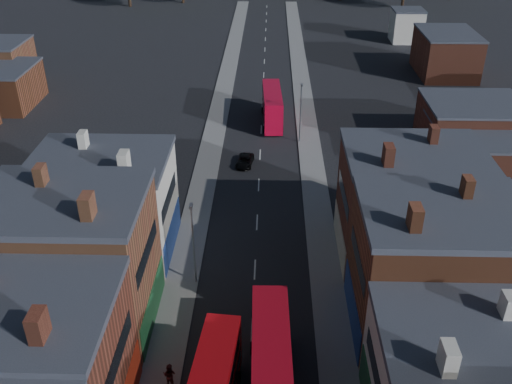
# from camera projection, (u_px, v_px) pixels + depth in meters

# --- Properties ---
(pavement_west) EXTENTS (3.00, 200.00, 0.12)m
(pavement_west) POSITION_uv_depth(u_px,v_px,m) (205.00, 176.00, 68.19)
(pavement_west) COLOR gray
(pavement_west) RESTS_ON ground
(pavement_east) EXTENTS (3.00, 200.00, 0.12)m
(pavement_east) POSITION_uv_depth(u_px,v_px,m) (314.00, 177.00, 67.89)
(pavement_east) COLOR gray
(pavement_east) RESTS_ON ground
(lamp_post_2) EXTENTS (0.25, 0.70, 8.12)m
(lamp_post_2) POSITION_uv_depth(u_px,v_px,m) (193.00, 239.00, 48.51)
(lamp_post_2) COLOR slate
(lamp_post_2) RESTS_ON ground
(lamp_post_3) EXTENTS (0.25, 0.70, 8.12)m
(lamp_post_3) POSITION_uv_depth(u_px,v_px,m) (301.00, 109.00, 74.27)
(lamp_post_3) COLOR slate
(lamp_post_3) RESTS_ON ground
(bus_1) EXTENTS (3.10, 11.51, 4.95)m
(bus_1) POSITION_uv_depth(u_px,v_px,m) (271.00, 365.00, 38.96)
(bus_1) COLOR red
(bus_1) RESTS_ON ground
(bus_2) EXTENTS (3.15, 11.05, 4.73)m
(bus_2) POSITION_uv_depth(u_px,v_px,m) (272.00, 106.00, 81.11)
(bus_2) COLOR red
(bus_2) RESTS_ON ground
(car_2) EXTENTS (2.34, 4.23, 1.12)m
(car_2) POSITION_uv_depth(u_px,v_px,m) (245.00, 161.00, 70.49)
(car_2) COLOR black
(car_2) RESTS_ON ground
(car_3) EXTENTS (1.91, 3.83, 1.07)m
(car_3) POSITION_uv_depth(u_px,v_px,m) (270.00, 121.00, 81.61)
(car_3) COLOR white
(car_3) RESTS_ON ground
(ped_1) EXTENTS (1.05, 0.75, 1.96)m
(ped_1) POSITION_uv_depth(u_px,v_px,m) (169.00, 375.00, 40.24)
(ped_1) COLOR #421C1A
(ped_1) RESTS_ON pavement_west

